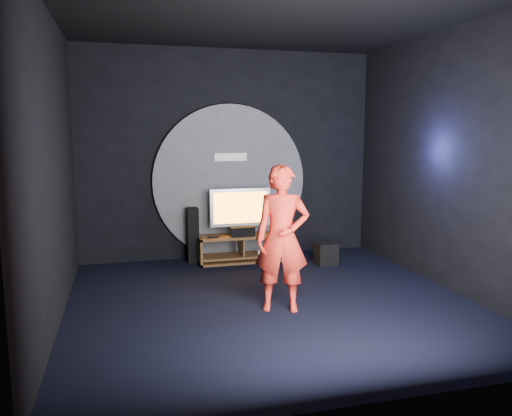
{
  "coord_description": "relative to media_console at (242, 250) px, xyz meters",
  "views": [
    {
      "loc": [
        -1.74,
        -5.83,
        2.14
      ],
      "look_at": [
        0.09,
        1.05,
        1.05
      ],
      "focal_mm": 35.0,
      "sensor_mm": 36.0,
      "label": 1
    }
  ],
  "objects": [
    {
      "name": "remote",
      "position": [
        -0.49,
        -0.12,
        0.27
      ],
      "size": [
        0.18,
        0.05,
        0.02
      ],
      "primitive_type": "cube",
      "color": "black",
      "rests_on": "media_console"
    },
    {
      "name": "center_speaker",
      "position": [
        -0.01,
        -0.09,
        0.33
      ],
      "size": [
        0.4,
        0.15,
        0.15
      ],
      "primitive_type": "cube",
      "color": "black",
      "rests_on": "media_console"
    },
    {
      "name": "floor",
      "position": [
        -0.11,
        -2.05,
        -0.19
      ],
      "size": [
        5.0,
        5.0,
        0.0
      ],
      "primitive_type": "plane",
      "color": "black",
      "rests_on": "ground"
    },
    {
      "name": "subwoofer",
      "position": [
        1.28,
        -0.53,
        -0.02
      ],
      "size": [
        0.33,
        0.33,
        0.36
      ],
      "primitive_type": "cube",
      "color": "black",
      "rests_on": "ground"
    },
    {
      "name": "tv",
      "position": [
        -0.01,
        0.07,
        0.67
      ],
      "size": [
        1.01,
        0.22,
        0.76
      ],
      "color": "silver",
      "rests_on": "media_console"
    },
    {
      "name": "tower_speaker_left",
      "position": [
        -0.79,
        0.16,
        0.26
      ],
      "size": [
        0.18,
        0.2,
        0.91
      ],
      "primitive_type": "cube",
      "color": "black",
      "rests_on": "ground"
    },
    {
      "name": "player",
      "position": [
        -0.05,
        -2.33,
        0.69
      ],
      "size": [
        0.74,
        0.59,
        1.76
      ],
      "primitive_type": "imported",
      "rotation": [
        0.0,
        0.0,
        -0.3
      ],
      "color": "red",
      "rests_on": "ground"
    },
    {
      "name": "front_wall",
      "position": [
        -0.11,
        -4.55,
        1.56
      ],
      "size": [
        5.0,
        0.04,
        3.5
      ],
      "primitive_type": "cube",
      "color": "black",
      "rests_on": "ground"
    },
    {
      "name": "tower_speaker_right",
      "position": [
        0.93,
        0.24,
        0.26
      ],
      "size": [
        0.18,
        0.2,
        0.91
      ],
      "primitive_type": "cube",
      "color": "black",
      "rests_on": "ground"
    },
    {
      "name": "wall_disc_panel",
      "position": [
        -0.11,
        0.39,
        1.11
      ],
      "size": [
        2.6,
        0.11,
        2.6
      ],
      "color": "#515156",
      "rests_on": "ground"
    },
    {
      "name": "media_console",
      "position": [
        0.0,
        0.0,
        0.0
      ],
      "size": [
        1.43,
        0.45,
        0.45
      ],
      "color": "brown",
      "rests_on": "ground"
    },
    {
      "name": "ceiling",
      "position": [
        -0.11,
        -2.05,
        3.31
      ],
      "size": [
        5.0,
        5.0,
        0.01
      ],
      "primitive_type": "cube",
      "color": "black",
      "rests_on": "back_wall"
    },
    {
      "name": "back_wall",
      "position": [
        -0.11,
        0.45,
        1.56
      ],
      "size": [
        5.0,
        0.04,
        3.5
      ],
      "primitive_type": "cube",
      "color": "black",
      "rests_on": "ground"
    },
    {
      "name": "left_wall",
      "position": [
        -2.61,
        -2.05,
        1.56
      ],
      "size": [
        0.04,
        5.0,
        3.5
      ],
      "primitive_type": "cube",
      "color": "black",
      "rests_on": "ground"
    },
    {
      "name": "right_wall",
      "position": [
        2.39,
        -2.05,
        1.56
      ],
      "size": [
        0.04,
        5.0,
        3.5
      ],
      "primitive_type": "cube",
      "color": "black",
      "rests_on": "ground"
    }
  ]
}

